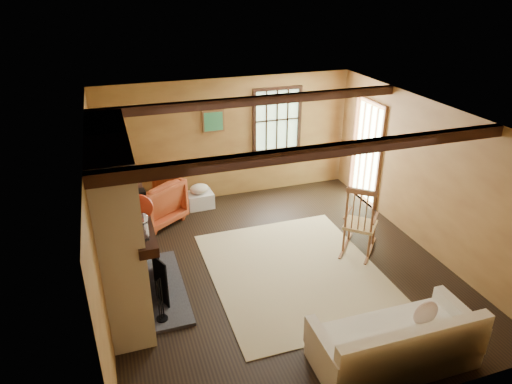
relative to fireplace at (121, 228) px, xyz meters
name	(u,v)px	position (x,y,z in m)	size (l,w,h in m)	color
ground	(278,267)	(2.23, 0.00, -1.10)	(5.50, 5.50, 0.00)	black
room_envelope	(288,162)	(2.45, 0.26, 0.53)	(5.02, 5.52, 2.44)	#A17439
fireplace	(121,228)	(0.00, 0.00, 0.00)	(1.02, 2.30, 2.40)	#97473A
rug	(295,271)	(2.43, -0.20, -1.10)	(2.50, 3.00, 0.01)	tan
rocking_chair	(360,224)	(3.64, 0.03, -0.60)	(0.91, 0.94, 1.19)	tan
sofa	(396,346)	(2.81, -2.26, -0.83)	(1.90, 0.86, 0.76)	white
firewood_pile	(142,209)	(0.41, 2.43, -0.98)	(0.67, 0.12, 0.24)	brown
laundry_basket	(200,200)	(1.52, 2.40, -0.95)	(0.50, 0.38, 0.30)	silver
basket_pillow	(199,189)	(1.52, 2.40, -0.71)	(0.37, 0.29, 0.18)	white
armchair	(153,201)	(0.60, 2.09, -0.68)	(0.90, 0.92, 0.84)	#BF6026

